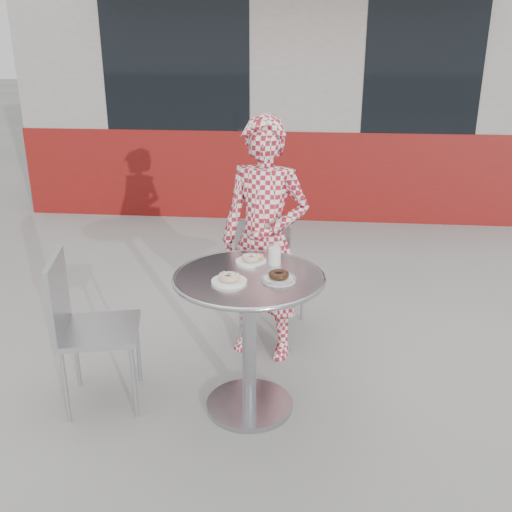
# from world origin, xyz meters

# --- Properties ---
(ground) EXTENTS (60.00, 60.00, 0.00)m
(ground) POSITION_xyz_m (0.00, 0.00, 0.00)
(ground) COLOR #A19F9A
(ground) RESTS_ON ground
(storefront) EXTENTS (6.02, 4.55, 3.00)m
(storefront) POSITION_xyz_m (-0.00, 5.56, 1.49)
(storefront) COLOR gray
(storefront) RESTS_ON ground
(bistro_table) EXTENTS (0.79, 0.79, 0.80)m
(bistro_table) POSITION_xyz_m (0.00, -0.04, 0.60)
(bistro_table) COLOR #BABABF
(bistro_table) RESTS_ON ground
(chair_far) EXTENTS (0.49, 0.49, 0.82)m
(chair_far) POSITION_xyz_m (0.05, 0.94, 0.25)
(chair_far) COLOR #A8AAAF
(chair_far) RESTS_ON ground
(chair_left) EXTENTS (0.50, 0.50, 0.87)m
(chair_left) POSITION_xyz_m (-0.83, -0.05, 0.27)
(chair_left) COLOR #A8AAAF
(chair_left) RESTS_ON ground
(seated_person) EXTENTS (0.63, 0.50, 1.53)m
(seated_person) POSITION_xyz_m (0.02, 0.60, 0.76)
(seated_person) COLOR maroon
(seated_person) RESTS_ON ground
(plate_far) EXTENTS (0.17, 0.17, 0.04)m
(plate_far) POSITION_xyz_m (-0.01, 0.15, 0.81)
(plate_far) COLOR white
(plate_far) RESTS_ON bistro_table
(plate_near) EXTENTS (0.18, 0.18, 0.05)m
(plate_near) POSITION_xyz_m (-0.09, -0.14, 0.81)
(plate_near) COLOR white
(plate_near) RESTS_ON bistro_table
(plate_checker) EXTENTS (0.18, 0.18, 0.05)m
(plate_checker) POSITION_xyz_m (0.15, -0.08, 0.81)
(plate_checker) COLOR white
(plate_checker) RESTS_ON bistro_table
(milk_cup) EXTENTS (0.07, 0.07, 0.11)m
(milk_cup) POSITION_xyz_m (0.12, 0.13, 0.85)
(milk_cup) COLOR white
(milk_cup) RESTS_ON bistro_table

